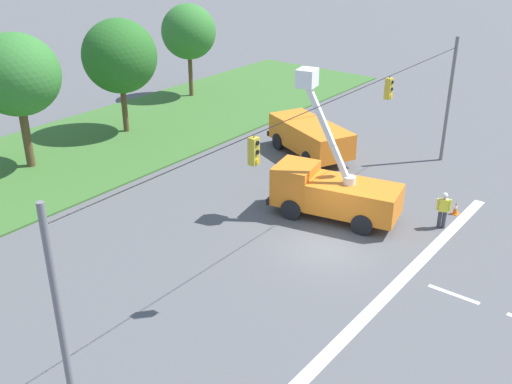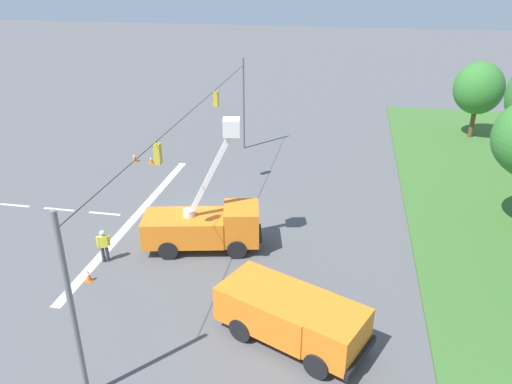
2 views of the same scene
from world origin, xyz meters
name	(u,v)px [view 1 (image 1 of 2)]	position (x,y,z in m)	size (l,w,h in m)	color
ground_plane	(324,247)	(0.00, 0.00, 0.00)	(200.00, 200.00, 0.00)	#565659
grass_verge	(69,154)	(0.00, 18.00, 0.05)	(56.00, 12.00, 0.10)	#3D6B2D
lane_markings	(440,289)	(0.00, -5.27, 0.00)	(17.60, 15.25, 0.01)	silver
signal_gantry	(329,157)	(-0.01, 0.00, 4.25)	(26.20, 0.33, 7.20)	slate
tree_centre	(16,75)	(-2.49, 18.14, 5.36)	(4.58, 4.99, 7.61)	brown
tree_east	(120,56)	(4.93, 18.48, 5.06)	(4.66, 4.81, 7.41)	brown
tree_far_east	(189,32)	(13.87, 20.99, 5.06)	(4.09, 4.21, 7.16)	brown
utility_truck_bucket_lift	(332,190)	(2.67, 1.34, 1.42)	(3.45, 6.42, 7.01)	orange
utility_truck_support_near	(310,136)	(8.87, 6.57, 1.21)	(4.70, 6.46, 2.02)	orange
road_worker	(443,208)	(4.88, -3.29, 1.00)	(0.39, 0.60, 1.77)	#383842
traffic_cone_mid_left	(456,208)	(6.63, -3.30, 0.31)	(0.36, 0.36, 0.64)	orange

